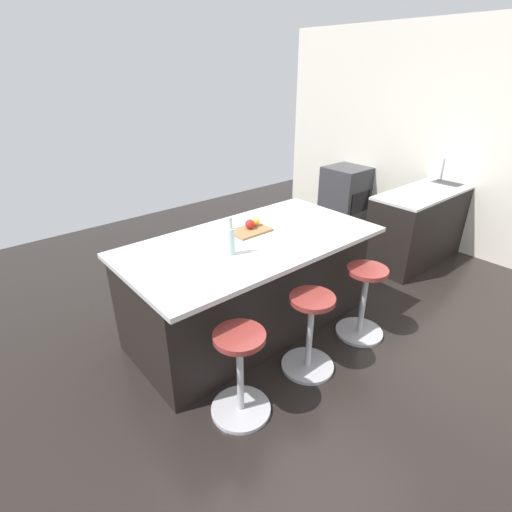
# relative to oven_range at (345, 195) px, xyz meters

# --- Properties ---
(ground_plane) EXTENTS (7.69, 7.69, 0.00)m
(ground_plane) POSITION_rel_oven_range_xyz_m (2.61, 1.47, -0.44)
(ground_plane) COLOR black
(interior_partition_left) EXTENTS (0.12, 5.82, 2.84)m
(interior_partition_left) POSITION_rel_oven_range_xyz_m (-0.35, 1.47, 0.97)
(interior_partition_left) COLOR silver
(interior_partition_left) RESTS_ON ground_plane
(sink_cabinet) EXTENTS (2.23, 0.60, 1.20)m
(sink_cabinet) POSITION_rel_oven_range_xyz_m (-0.00, 1.46, 0.02)
(sink_cabinet) COLOR black
(sink_cabinet) RESTS_ON ground_plane
(oven_range) EXTENTS (0.60, 0.61, 0.89)m
(oven_range) POSITION_rel_oven_range_xyz_m (0.00, 0.00, 0.00)
(oven_range) COLOR #38383D
(oven_range) RESTS_ON ground_plane
(kitchen_island) EXTENTS (2.26, 1.18, 0.93)m
(kitchen_island) POSITION_rel_oven_range_xyz_m (2.96, 1.21, 0.03)
(kitchen_island) COLOR black
(kitchen_island) RESTS_ON ground_plane
(stool_by_window) EXTENTS (0.44, 0.44, 0.70)m
(stool_by_window) POSITION_rel_oven_range_xyz_m (2.25, 1.98, -0.11)
(stool_by_window) COLOR #B7B7BC
(stool_by_window) RESTS_ON ground_plane
(stool_middle) EXTENTS (0.44, 0.44, 0.70)m
(stool_middle) POSITION_rel_oven_range_xyz_m (2.96, 1.98, -0.11)
(stool_middle) COLOR #B7B7BC
(stool_middle) RESTS_ON ground_plane
(stool_near_camera) EXTENTS (0.44, 0.44, 0.70)m
(stool_near_camera) POSITION_rel_oven_range_xyz_m (3.68, 1.98, -0.11)
(stool_near_camera) COLOR #B7B7BC
(stool_near_camera) RESTS_ON ground_plane
(cutting_board) EXTENTS (0.36, 0.24, 0.02)m
(cutting_board) POSITION_rel_oven_range_xyz_m (2.86, 1.11, 0.50)
(cutting_board) COLOR olive
(cutting_board) RESTS_ON kitchen_island
(apple_red) EXTENTS (0.09, 0.09, 0.09)m
(apple_red) POSITION_rel_oven_range_xyz_m (2.85, 1.09, 0.55)
(apple_red) COLOR red
(apple_red) RESTS_ON cutting_board
(apple_yellow) EXTENTS (0.08, 0.08, 0.08)m
(apple_yellow) POSITION_rel_oven_range_xyz_m (2.76, 1.06, 0.55)
(apple_yellow) COLOR gold
(apple_yellow) RESTS_ON cutting_board
(water_bottle) EXTENTS (0.06, 0.06, 0.31)m
(water_bottle) POSITION_rel_oven_range_xyz_m (3.27, 1.37, 0.61)
(water_bottle) COLOR silver
(water_bottle) RESTS_ON kitchen_island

